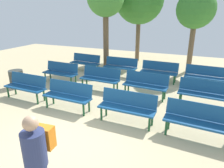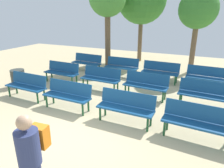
{
  "view_description": "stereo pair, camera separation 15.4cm",
  "coord_description": "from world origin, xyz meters",
  "px_view_note": "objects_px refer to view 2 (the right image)",
  "views": [
    {
      "loc": [
        2.72,
        -3.38,
        2.99
      ],
      "look_at": [
        0.0,
        2.9,
        0.55
      ],
      "focal_mm": 32.98,
      "sensor_mm": 36.0,
      "label": 1
    },
    {
      "loc": [
        2.86,
        -3.32,
        2.99
      ],
      "look_at": [
        0.0,
        2.9,
        0.55
      ],
      "focal_mm": 32.98,
      "sensor_mm": 36.0,
      "label": 2
    }
  ],
  "objects_px": {
    "bench_r0_c0": "(27,84)",
    "bench_r1_c0": "(62,71)",
    "trash_bin": "(18,78)",
    "bench_r2_c3": "(207,76)",
    "bench_r0_c1": "(68,94)",
    "bench_r1_c2": "(146,84)",
    "bench_r1_c1": "(101,77)",
    "bench_r0_c2": "(126,106)",
    "visitor_with_backpack": "(31,157)",
    "bench_r2_c2": "(160,71)",
    "bench_r2_c0": "(87,61)",
    "bench_r2_c1": "(122,66)",
    "tree_0": "(198,10)",
    "bench_r1_c3": "(205,93)",
    "bench_r0_c3": "(197,120)"
  },
  "relations": [
    {
      "from": "bench_r0_c1",
      "to": "bench_r2_c2",
      "type": "bearing_deg",
      "value": 62.74
    },
    {
      "from": "bench_r0_c0",
      "to": "bench_r1_c0",
      "type": "bearing_deg",
      "value": 89.9
    },
    {
      "from": "bench_r0_c0",
      "to": "bench_r1_c0",
      "type": "distance_m",
      "value": 1.94
    },
    {
      "from": "bench_r0_c3",
      "to": "bench_r1_c0",
      "type": "distance_m",
      "value": 6.03
    },
    {
      "from": "bench_r2_c3",
      "to": "bench_r1_c0",
      "type": "bearing_deg",
      "value": -159.78
    },
    {
      "from": "trash_bin",
      "to": "bench_r2_c3",
      "type": "bearing_deg",
      "value": 23.18
    },
    {
      "from": "bench_r0_c3",
      "to": "bench_r2_c3",
      "type": "xyz_separation_m",
      "value": [
        0.15,
        3.98,
        0.0
      ]
    },
    {
      "from": "bench_r0_c0",
      "to": "bench_r2_c3",
      "type": "xyz_separation_m",
      "value": [
        5.85,
        3.78,
        0.0
      ]
    },
    {
      "from": "bench_r1_c1",
      "to": "bench_r1_c2",
      "type": "bearing_deg",
      "value": 0.75
    },
    {
      "from": "bench_r1_c1",
      "to": "tree_0",
      "type": "distance_m",
      "value": 5.68
    },
    {
      "from": "bench_r0_c0",
      "to": "bench_r0_c1",
      "type": "bearing_deg",
      "value": -1.84
    },
    {
      "from": "visitor_with_backpack",
      "to": "trash_bin",
      "type": "distance_m",
      "value": 6.25
    },
    {
      "from": "visitor_with_backpack",
      "to": "bench_r0_c1",
      "type": "bearing_deg",
      "value": -67.61
    },
    {
      "from": "bench_r0_c2",
      "to": "bench_r1_c1",
      "type": "height_order",
      "value": "same"
    },
    {
      "from": "bench_r1_c2",
      "to": "bench_r2_c1",
      "type": "relative_size",
      "value": 1.01
    },
    {
      "from": "bench_r1_c1",
      "to": "bench_r2_c0",
      "type": "distance_m",
      "value": 2.82
    },
    {
      "from": "bench_r0_c0",
      "to": "bench_r1_c2",
      "type": "height_order",
      "value": "same"
    },
    {
      "from": "bench_r0_c0",
      "to": "bench_r2_c0",
      "type": "relative_size",
      "value": 0.99
    },
    {
      "from": "bench_r1_c0",
      "to": "bench_r0_c1",
      "type": "bearing_deg",
      "value": -46.56
    },
    {
      "from": "bench_r2_c1",
      "to": "bench_r1_c2",
      "type": "bearing_deg",
      "value": -48.94
    },
    {
      "from": "bench_r0_c0",
      "to": "bench_r1_c3",
      "type": "height_order",
      "value": "same"
    },
    {
      "from": "bench_r1_c2",
      "to": "bench_r2_c1",
      "type": "distance_m",
      "value": 2.71
    },
    {
      "from": "bench_r0_c1",
      "to": "bench_r1_c2",
      "type": "bearing_deg",
      "value": 45.5
    },
    {
      "from": "bench_r1_c3",
      "to": "tree_0",
      "type": "relative_size",
      "value": 0.41
    },
    {
      "from": "bench_r0_c1",
      "to": "bench_r1_c3",
      "type": "bearing_deg",
      "value": 26.52
    },
    {
      "from": "bench_r2_c2",
      "to": "bench_r2_c1",
      "type": "bearing_deg",
      "value": 178.03
    },
    {
      "from": "bench_r0_c3",
      "to": "bench_r1_c1",
      "type": "relative_size",
      "value": 1.01
    },
    {
      "from": "bench_r0_c2",
      "to": "visitor_with_backpack",
      "type": "height_order",
      "value": "visitor_with_backpack"
    },
    {
      "from": "bench_r1_c0",
      "to": "bench_r1_c3",
      "type": "height_order",
      "value": "same"
    },
    {
      "from": "bench_r0_c0",
      "to": "visitor_with_backpack",
      "type": "bearing_deg",
      "value": -41.0
    },
    {
      "from": "bench_r0_c1",
      "to": "bench_r2_c0",
      "type": "distance_m",
      "value": 4.43
    },
    {
      "from": "bench_r0_c2",
      "to": "bench_r1_c0",
      "type": "distance_m",
      "value": 4.34
    },
    {
      "from": "bench_r0_c3",
      "to": "bench_r2_c2",
      "type": "relative_size",
      "value": 1.01
    },
    {
      "from": "bench_r1_c0",
      "to": "tree_0",
      "type": "height_order",
      "value": "tree_0"
    },
    {
      "from": "bench_r2_c0",
      "to": "bench_r0_c3",
      "type": "bearing_deg",
      "value": -32.9
    },
    {
      "from": "bench_r2_c1",
      "to": "bench_r2_c3",
      "type": "distance_m",
      "value": 3.76
    },
    {
      "from": "bench_r0_c2",
      "to": "bench_r2_c3",
      "type": "relative_size",
      "value": 0.99
    },
    {
      "from": "bench_r1_c1",
      "to": "bench_r1_c3",
      "type": "height_order",
      "value": "same"
    },
    {
      "from": "bench_r2_c0",
      "to": "visitor_with_backpack",
      "type": "distance_m",
      "value": 7.97
    },
    {
      "from": "bench_r2_c1",
      "to": "bench_r2_c2",
      "type": "distance_m",
      "value": 1.88
    },
    {
      "from": "bench_r0_c1",
      "to": "bench_r2_c3",
      "type": "xyz_separation_m",
      "value": [
        3.99,
        3.89,
        0.0
      ]
    },
    {
      "from": "trash_bin",
      "to": "bench_r1_c2",
      "type": "bearing_deg",
      "value": 12.36
    },
    {
      "from": "bench_r0_c1",
      "to": "bench_r0_c3",
      "type": "bearing_deg",
      "value": -0.34
    },
    {
      "from": "bench_r0_c1",
      "to": "bench_r2_c2",
      "type": "height_order",
      "value": "same"
    },
    {
      "from": "bench_r0_c3",
      "to": "bench_r1_c0",
      "type": "bearing_deg",
      "value": 162.47
    },
    {
      "from": "bench_r0_c2",
      "to": "bench_r2_c2",
      "type": "xyz_separation_m",
      "value": [
        0.1,
        3.95,
        0.0
      ]
    },
    {
      "from": "bench_r1_c1",
      "to": "trash_bin",
      "type": "distance_m",
      "value": 3.48
    },
    {
      "from": "tree_0",
      "to": "visitor_with_backpack",
      "type": "height_order",
      "value": "tree_0"
    },
    {
      "from": "bench_r0_c0",
      "to": "bench_r1_c2",
      "type": "xyz_separation_m",
      "value": [
        3.86,
        1.85,
        0.0
      ]
    },
    {
      "from": "bench_r2_c3",
      "to": "bench_r2_c1",
      "type": "bearing_deg",
      "value": -179.42
    }
  ]
}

